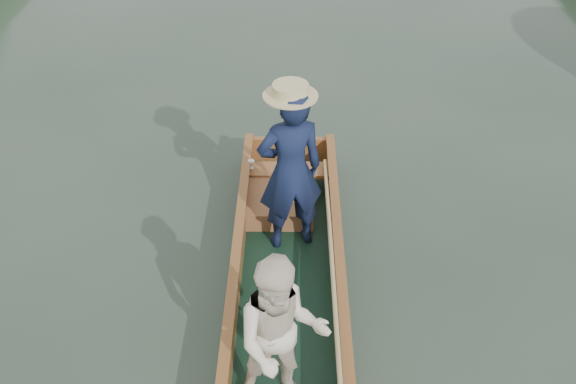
{
  "coord_description": "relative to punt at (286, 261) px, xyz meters",
  "views": [
    {
      "loc": [
        0.05,
        -4.4,
        4.71
      ],
      "look_at": [
        0.0,
        0.6,
        0.95
      ],
      "focal_mm": 40.0,
      "sensor_mm": 36.0,
      "label": 1
    }
  ],
  "objects": [
    {
      "name": "ground",
      "position": [
        0.01,
        0.01,
        -0.6
      ],
      "size": [
        120.0,
        120.0,
        0.0
      ],
      "primitive_type": "plane",
      "color": "#283D30",
      "rests_on": "ground"
    },
    {
      "name": "punt",
      "position": [
        0.0,
        0.0,
        0.0
      ],
      "size": [
        1.13,
        5.0,
        1.96
      ],
      "color": "black",
      "rests_on": "ground"
    }
  ]
}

